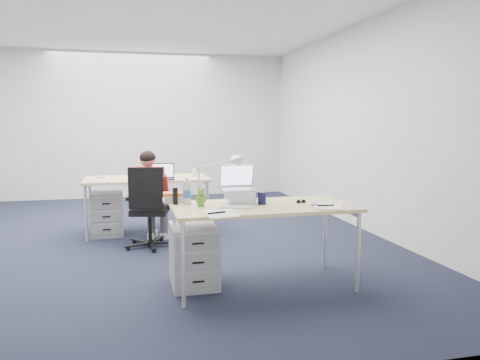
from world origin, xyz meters
name	(u,v)px	position (x,y,z in m)	size (l,w,h in m)	color
floor	(140,239)	(0.00, 0.00, 0.00)	(7.00, 7.00, 0.00)	black
room	(136,101)	(0.00, 0.00, 1.71)	(6.02, 7.02, 2.80)	beige
desk_near	(263,210)	(1.03, -1.95, 0.68)	(1.60, 0.80, 0.73)	#D2B979
desk_far	(147,181)	(0.12, 0.39, 0.68)	(1.60, 0.80, 0.73)	#D2B979
office_chair	(150,224)	(0.11, -0.40, 0.27)	(0.72, 0.72, 0.96)	black
seated_person	(152,197)	(0.15, -0.24, 0.57)	(0.47, 0.66, 1.12)	#B01C19
drawer_pedestal_near	(194,255)	(0.43, -1.80, 0.28)	(0.40, 0.50, 0.55)	#A4A8AA
drawer_pedestal_far	(107,214)	(-0.39, 0.39, 0.28)	(0.40, 0.50, 0.55)	#A4A8AA
silver_laptop	(240,185)	(0.85, -1.82, 0.90)	(0.32, 0.25, 0.34)	silver
wireless_keyboard	(237,207)	(0.78, -2.01, 0.74)	(0.29, 0.12, 0.01)	white
computer_mouse	(313,203)	(1.46, -2.06, 0.75)	(0.06, 0.10, 0.03)	white
headphones	(245,198)	(0.94, -1.65, 0.75)	(0.22, 0.17, 0.04)	black
can_koozie	(262,197)	(1.04, -1.89, 0.79)	(0.07, 0.07, 0.12)	#151943
water_bottle	(187,191)	(0.39, -1.73, 0.85)	(0.07, 0.07, 0.23)	silver
bear_figurine	(201,197)	(0.49, -1.88, 0.81)	(0.09, 0.07, 0.16)	#367B20
book_stack	(174,197)	(0.28, -1.60, 0.77)	(0.20, 0.15, 0.09)	silver
cordless_phone	(175,196)	(0.28, -1.73, 0.81)	(0.04, 0.03, 0.15)	black
papers_left	(220,214)	(0.57, -2.28, 0.74)	(0.24, 0.34, 0.01)	#DADA7E
papers_right	(328,206)	(1.55, -2.17, 0.74)	(0.22, 0.32, 0.01)	#DADA7E
sunglasses	(301,202)	(1.40, -1.92, 0.74)	(0.09, 0.04, 0.02)	black
desk_lamp	(214,178)	(0.63, -1.74, 0.96)	(0.40, 0.14, 0.45)	silver
dark_laptop	(163,171)	(0.31, 0.14, 0.84)	(0.30, 0.29, 0.22)	black
far_cup	(194,173)	(0.75, 0.40, 0.78)	(0.07, 0.07, 0.10)	white
far_papers	(102,178)	(-0.45, 0.43, 0.73)	(0.18, 0.26, 0.01)	white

